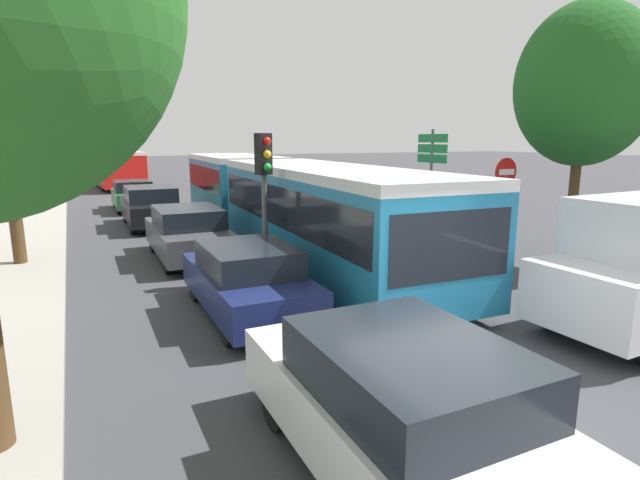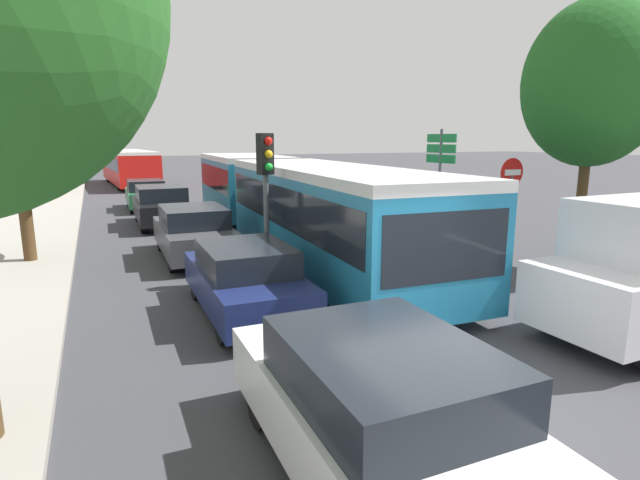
# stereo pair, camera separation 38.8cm
# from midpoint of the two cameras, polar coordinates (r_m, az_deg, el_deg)

# --- Properties ---
(ground_plane) EXTENTS (200.00, 200.00, 0.00)m
(ground_plane) POSITION_cam_midpoint_polar(r_m,az_deg,el_deg) (7.04, 16.40, -16.74)
(ground_plane) COLOR #3D3D42
(kerb_strip_left) EXTENTS (3.20, 43.73, 0.14)m
(kerb_strip_left) POSITION_cam_midpoint_polar(r_m,az_deg,el_deg) (21.83, -29.50, 1.53)
(kerb_strip_left) COLOR #9E998E
(kerb_strip_left) RESTS_ON ground
(articulated_bus) EXTENTS (3.61, 17.76, 2.62)m
(articulated_bus) POSITION_cam_midpoint_polar(r_m,az_deg,el_deg) (15.92, -3.44, 5.09)
(articulated_bus) COLOR teal
(articulated_bus) RESTS_ON ground
(city_bus_rear) EXTENTS (3.25, 11.65, 2.48)m
(city_bus_rear) POSITION_cam_midpoint_polar(r_m,az_deg,el_deg) (38.49, -20.74, 7.99)
(city_bus_rear) COLOR red
(city_bus_rear) RESTS_ON ground
(queued_car_white) EXTENTS (1.86, 4.26, 1.47)m
(queued_car_white) POSITION_cam_midpoint_polar(r_m,az_deg,el_deg) (5.04, 9.20, -18.82)
(queued_car_white) COLOR white
(queued_car_white) RESTS_ON ground
(queued_car_navy) EXTENTS (1.72, 3.93, 1.36)m
(queued_car_navy) POSITION_cam_midpoint_polar(r_m,az_deg,el_deg) (9.48, -7.36, -4.45)
(queued_car_navy) COLOR navy
(queued_car_navy) RESTS_ON ground
(queued_car_graphite) EXTENTS (1.84, 4.21, 1.45)m
(queued_car_graphite) POSITION_cam_midpoint_polar(r_m,az_deg,el_deg) (14.22, -13.46, 0.87)
(queued_car_graphite) COLOR #47474C
(queued_car_graphite) RESTS_ON ground
(queued_car_black) EXTENTS (1.93, 4.42, 1.53)m
(queued_car_black) POSITION_cam_midpoint_polar(r_m,az_deg,el_deg) (20.01, -17.13, 3.78)
(queued_car_black) COLOR black
(queued_car_black) RESTS_ON ground
(queued_car_green) EXTENTS (1.76, 4.03, 1.39)m
(queued_car_green) POSITION_cam_midpoint_polar(r_m,az_deg,el_deg) (25.01, -18.84, 4.96)
(queued_car_green) COLOR #236638
(queued_car_green) RESTS_ON ground
(traffic_light) EXTENTS (0.36, 0.39, 3.40)m
(traffic_light) POSITION_cam_midpoint_polar(r_m,az_deg,el_deg) (11.17, -5.20, 7.45)
(traffic_light) COLOR #56595E
(traffic_light) RESTS_ON ground
(no_entry_sign) EXTENTS (0.70, 0.08, 2.82)m
(no_entry_sign) POSITION_cam_midpoint_polar(r_m,az_deg,el_deg) (13.34, 21.69, 4.65)
(no_entry_sign) COLOR #56595E
(no_entry_sign) RESTS_ON ground
(direction_sign_post) EXTENTS (0.14, 1.40, 3.60)m
(direction_sign_post) POSITION_cam_midpoint_polar(r_m,az_deg,el_deg) (17.52, 14.22, 8.81)
(direction_sign_post) COLOR #56595E
(direction_sign_post) RESTS_ON ground
(tree_left_mid) EXTENTS (3.27, 3.27, 5.39)m
(tree_left_mid) POSITION_cam_midpoint_polar(r_m,az_deg,el_deg) (14.82, -30.93, 11.91)
(tree_left_mid) COLOR #51381E
(tree_left_mid) RESTS_ON ground
(tree_right_near) EXTENTS (3.25, 3.25, 6.53)m
(tree_right_near) POSITION_cam_midpoint_polar(r_m,az_deg,el_deg) (14.01, 29.59, 14.88)
(tree_right_near) COLOR #51381E
(tree_right_near) RESTS_ON ground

